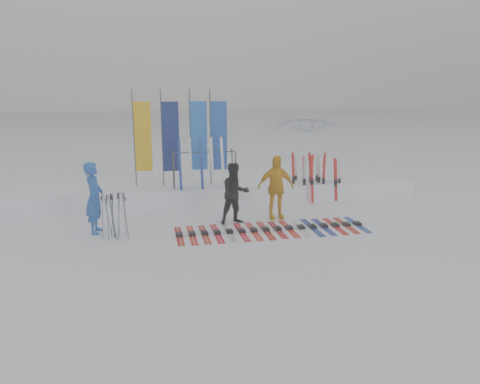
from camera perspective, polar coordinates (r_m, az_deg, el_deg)
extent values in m
plane|color=white|center=(11.89, 0.59, -6.47)|extent=(120.00, 120.00, 0.00)
cube|color=white|center=(16.15, -2.81, -0.07)|extent=(14.00, 1.60, 0.60)
imported|color=#1D50AD|center=(13.18, -17.33, -0.68)|extent=(0.54, 0.76, 1.95)
imported|color=black|center=(13.44, -0.61, -0.20)|extent=(0.97, 0.81, 1.78)
imported|color=#E7A80F|center=(13.97, 4.37, 0.57)|extent=(1.13, 0.48, 1.92)
imported|color=white|center=(18.32, 8.13, 4.89)|extent=(3.06, 3.12, 2.80)
cube|color=#B61E0E|center=(12.63, -7.42, -5.22)|extent=(0.17, 1.60, 0.07)
cube|color=red|center=(12.66, -5.88, -5.14)|extent=(0.17, 1.66, 0.07)
cube|color=red|center=(12.69, -4.34, -5.05)|extent=(0.17, 1.63, 0.07)
cube|color=red|center=(12.74, -2.82, -4.97)|extent=(0.17, 1.67, 0.07)
cube|color=#B3B5BA|center=(12.79, -1.30, -4.88)|extent=(0.17, 1.63, 0.07)
cube|color=red|center=(12.85, 0.19, -4.78)|extent=(0.17, 1.67, 0.07)
cube|color=red|center=(12.92, 1.68, -4.69)|extent=(0.17, 1.67, 0.07)
cube|color=#AD160D|center=(13.00, 3.14, -4.59)|extent=(0.17, 1.67, 0.07)
cube|color=#AD0D13|center=(13.09, 4.59, -4.49)|extent=(0.17, 1.58, 0.07)
cube|color=red|center=(13.18, 6.02, -4.39)|extent=(0.17, 1.60, 0.07)
cube|color=silver|center=(13.28, 7.42, -4.29)|extent=(0.17, 1.57, 0.07)
cube|color=navy|center=(13.39, 8.81, -4.19)|extent=(0.17, 1.68, 0.07)
cube|color=navy|center=(13.51, 10.17, -4.09)|extent=(0.17, 1.62, 0.07)
cube|color=red|center=(13.64, 11.50, -3.99)|extent=(0.17, 1.62, 0.07)
cube|color=#B3220E|center=(13.77, 12.81, -3.88)|extent=(0.17, 1.59, 0.07)
cube|color=#163E97|center=(13.91, 14.09, -3.78)|extent=(0.17, 1.60, 0.07)
cylinder|color=#595B60|center=(12.65, -15.79, -2.86)|extent=(0.16, 0.09, 1.21)
cylinder|color=#595B60|center=(12.65, -16.41, -2.99)|extent=(0.08, 0.08, 1.19)
cylinder|color=#595B60|center=(12.38, -15.23, -3.09)|extent=(0.15, 0.13, 1.25)
cylinder|color=#595B60|center=(12.67, -15.29, -2.85)|extent=(0.15, 0.12, 1.19)
cylinder|color=#595B60|center=(12.78, -14.55, -2.65)|extent=(0.07, 0.11, 1.21)
cylinder|color=#595B60|center=(12.36, -15.82, -3.35)|extent=(0.02, 0.05, 1.18)
cylinder|color=#595B60|center=(12.63, -15.22, -2.91)|extent=(0.02, 0.08, 1.19)
cylinder|color=#595B60|center=(12.65, -15.34, -2.91)|extent=(0.12, 0.10, 1.18)
cylinder|color=#595B60|center=(12.78, -13.90, -2.64)|extent=(0.09, 0.03, 1.20)
cylinder|color=#595B60|center=(12.72, -15.29, -2.73)|extent=(0.13, 0.12, 1.22)
cylinder|color=#595B60|center=(12.42, -13.71, -3.11)|extent=(0.10, 0.06, 1.19)
cylinder|color=#595B60|center=(12.46, -14.55, -2.95)|extent=(0.12, 0.16, 1.24)
cylinder|color=#595B60|center=(12.68, -15.29, -2.87)|extent=(0.07, 0.05, 1.19)
cylinder|color=#383A3F|center=(15.96, -12.78, 6.38)|extent=(0.04, 0.04, 3.20)
cube|color=#E8AE0C|center=(15.95, -11.74, 6.61)|extent=(0.55, 0.03, 2.30)
cylinder|color=#383A3F|center=(15.78, -9.48, 6.46)|extent=(0.04, 0.04, 3.20)
cube|color=navy|center=(15.79, -8.43, 6.68)|extent=(0.55, 0.03, 2.30)
cylinder|color=#383A3F|center=(15.89, -6.07, 6.61)|extent=(0.04, 0.04, 3.20)
cube|color=blue|center=(15.92, -5.03, 6.82)|extent=(0.55, 0.03, 2.30)
cylinder|color=#383A3F|center=(15.86, -3.62, 6.64)|extent=(0.04, 0.04, 3.20)
cube|color=#1744AF|center=(15.89, -2.58, 6.85)|extent=(0.55, 0.03, 2.30)
cylinder|color=#383A3F|center=(15.18, -8.03, 2.52)|extent=(0.04, 0.30, 1.23)
cylinder|color=#383A3F|center=(15.67, -8.15, 2.85)|extent=(0.04, 0.30, 1.23)
cylinder|color=#383A3F|center=(15.42, -0.59, 2.82)|extent=(0.04, 0.30, 1.23)
cylinder|color=#383A3F|center=(15.91, -0.93, 3.13)|extent=(0.04, 0.30, 1.23)
cylinder|color=#383A3F|center=(15.42, -4.44, 4.87)|extent=(2.00, 0.04, 0.04)
cube|color=red|center=(16.55, 11.53, 1.55)|extent=(0.09, 0.04, 1.48)
cube|color=silver|center=(16.85, 6.80, 1.89)|extent=(0.09, 0.04, 1.45)
cube|color=red|center=(16.15, 6.54, 1.82)|extent=(0.09, 0.03, 1.69)
cube|color=red|center=(17.07, 10.16, 2.12)|extent=(0.09, 0.04, 1.57)
cube|color=red|center=(16.36, 11.62, 1.39)|extent=(0.09, 0.04, 1.47)
cube|color=silver|center=(16.44, 9.63, 1.77)|extent=(0.09, 0.03, 1.60)
cube|color=silver|center=(16.02, 7.85, 1.49)|extent=(0.09, 0.04, 1.57)
cube|color=silver|center=(16.63, 9.37, 1.99)|extent=(0.09, 0.04, 1.64)
cube|color=red|center=(16.27, 10.16, 1.57)|extent=(0.09, 0.05, 1.56)
cube|color=red|center=(16.91, 8.59, 2.11)|extent=(0.09, 0.05, 1.59)
cube|color=silver|center=(16.56, 12.02, 1.51)|extent=(0.09, 0.03, 1.46)
cube|color=red|center=(15.86, 8.78, 1.51)|extent=(0.09, 0.04, 1.66)
cube|color=red|center=(16.75, 7.82, 1.82)|extent=(0.09, 0.03, 1.47)
cube|color=red|center=(16.42, 8.61, 1.77)|extent=(0.09, 0.04, 1.59)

